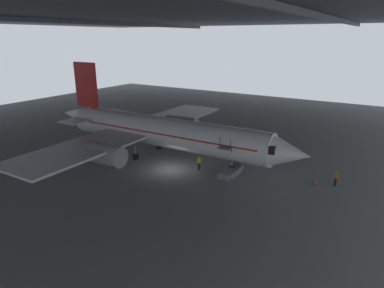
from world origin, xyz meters
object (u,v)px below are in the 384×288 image
object	(u,v)px
traffic_cone_orange	(315,181)
crew_worker_by_stairs	(199,162)
airplane_main	(160,131)
boarding_stairs	(231,169)
crew_worker_near_nose	(336,177)

from	to	relation	value
traffic_cone_orange	crew_worker_by_stairs	bearing A→B (deg)	104.32
airplane_main	boarding_stairs	size ratio (longest dim) A/B	7.81
airplane_main	crew_worker_near_nose	world-z (taller)	airplane_main
boarding_stairs	crew_worker_by_stairs	size ratio (longest dim) A/B	2.65
boarding_stairs	crew_worker_near_nose	size ratio (longest dim) A/B	2.73
airplane_main	crew_worker_by_stairs	size ratio (longest dim) A/B	20.73
airplane_main	crew_worker_by_stairs	bearing A→B (deg)	-100.47
boarding_stairs	crew_worker_by_stairs	bearing A→B (deg)	100.45
airplane_main	traffic_cone_orange	xyz separation A→B (m)	(1.96, -18.68, -3.15)
airplane_main	crew_worker_by_stairs	world-z (taller)	airplane_main
boarding_stairs	crew_worker_near_nose	world-z (taller)	boarding_stairs
boarding_stairs	airplane_main	bearing A→B (deg)	87.19
boarding_stairs	crew_worker_near_nose	bearing A→B (deg)	-74.10
airplane_main	boarding_stairs	bearing A→B (deg)	-92.81
airplane_main	crew_worker_near_nose	distance (m)	20.83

